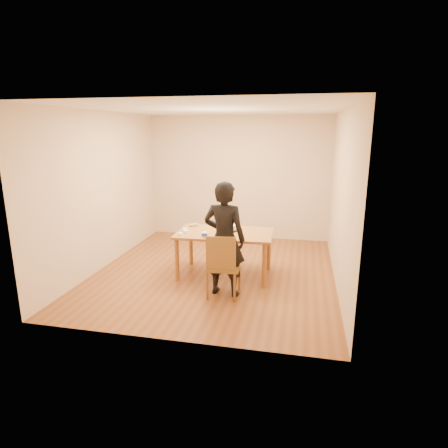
% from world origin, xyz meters
% --- Properties ---
extents(room_shell, '(4.00, 4.50, 2.70)m').
position_xyz_m(room_shell, '(0.00, 0.34, 1.35)').
color(room_shell, brown).
rests_on(room_shell, ground).
extents(dining_table, '(1.59, 0.98, 0.04)m').
position_xyz_m(dining_table, '(0.19, -0.13, 0.73)').
color(dining_table, brown).
rests_on(dining_table, floor).
extents(dining_chair, '(0.50, 0.50, 0.04)m').
position_xyz_m(dining_chair, '(0.34, -0.91, 0.45)').
color(dining_chair, brown).
rests_on(dining_chair, floor).
extents(cake_plate, '(0.26, 0.26, 0.02)m').
position_xyz_m(cake_plate, '(0.26, -0.03, 0.76)').
color(cake_plate, red).
rests_on(cake_plate, dining_table).
extents(cake, '(0.21, 0.21, 0.07)m').
position_xyz_m(cake, '(0.26, -0.03, 0.80)').
color(cake, white).
rests_on(cake, cake_plate).
extents(frosting_dome, '(0.20, 0.20, 0.03)m').
position_xyz_m(frosting_dome, '(0.26, -0.03, 0.85)').
color(frosting_dome, white).
rests_on(frosting_dome, cake).
extents(frosting_tub, '(0.09, 0.09, 0.08)m').
position_xyz_m(frosting_tub, '(-0.06, -0.46, 0.79)').
color(frosting_tub, white).
rests_on(frosting_tub, dining_table).
extents(frosting_lid, '(0.09, 0.09, 0.01)m').
position_xyz_m(frosting_lid, '(-0.02, -0.45, 0.75)').
color(frosting_lid, '#194DA2').
rests_on(frosting_lid, dining_table).
extents(frosting_dollop, '(0.04, 0.04, 0.02)m').
position_xyz_m(frosting_dollop, '(-0.02, -0.45, 0.77)').
color(frosting_dollop, white).
rests_on(frosting_dollop, frosting_lid).
extents(ramekin_green, '(0.08, 0.08, 0.04)m').
position_xyz_m(ramekin_green, '(-0.46, -0.46, 0.77)').
color(ramekin_green, white).
rests_on(ramekin_green, dining_table).
extents(ramekin_yellow, '(0.08, 0.08, 0.04)m').
position_xyz_m(ramekin_yellow, '(-0.48, -0.18, 0.77)').
color(ramekin_yellow, white).
rests_on(ramekin_yellow, dining_table).
extents(ramekin_multi, '(0.09, 0.09, 0.04)m').
position_xyz_m(ramekin_multi, '(-0.42, -0.31, 0.77)').
color(ramekin_multi, white).
rests_on(ramekin_multi, dining_table).
extents(candy_box_pink, '(0.14, 0.12, 0.02)m').
position_xyz_m(candy_box_pink, '(-0.41, 0.13, 0.76)').
color(candy_box_pink, '#C62E8E').
rests_on(candy_box_pink, dining_table).
extents(candy_box_green, '(0.16, 0.14, 0.02)m').
position_xyz_m(candy_box_green, '(-0.42, 0.14, 0.78)').
color(candy_box_green, green).
rests_on(candy_box_green, candy_box_pink).
extents(spatula, '(0.15, 0.02, 0.01)m').
position_xyz_m(spatula, '(0.09, -0.61, 0.75)').
color(spatula, black).
rests_on(spatula, dining_table).
extents(person, '(0.66, 0.47, 1.70)m').
position_xyz_m(person, '(0.34, -0.86, 0.85)').
color(person, black).
rests_on(person, floor).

